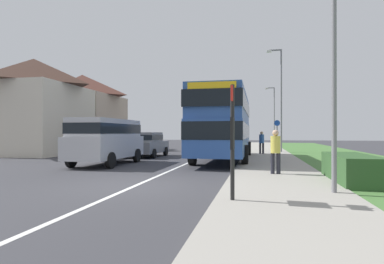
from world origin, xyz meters
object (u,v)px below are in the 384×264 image
at_px(parked_car_grey, 146,143).
at_px(cycle_route_sign, 277,135).
at_px(double_decker_bus, 224,123).
at_px(street_lamp_far, 273,112).
at_px(bus_stop_sign, 232,134).
at_px(pedestrian_at_stop, 276,149).
at_px(pedestrian_walking_away, 262,141).
at_px(street_lamp_near, 329,41).
at_px(parked_van_silver, 107,138).
at_px(street_lamp_mid, 280,94).

xyz_separation_m(parked_car_grey, cycle_route_sign, (8.52, 5.00, 0.55)).
bearing_deg(double_decker_bus, street_lamp_far, 80.36).
relative_size(double_decker_bus, bus_stop_sign, 3.89).
bearing_deg(pedestrian_at_stop, cycle_route_sign, 86.41).
relative_size(pedestrian_walking_away, street_lamp_near, 0.26).
xyz_separation_m(bus_stop_sign, street_lamp_far, (2.41, 32.75, 2.55)).
xyz_separation_m(pedestrian_at_stop, street_lamp_near, (1.08, -3.31, 2.82)).
xyz_separation_m(cycle_route_sign, street_lamp_near, (0.26, -16.33, 2.37)).
height_order(double_decker_bus, pedestrian_at_stop, double_decker_bus).
relative_size(parked_van_silver, bus_stop_sign, 1.91).
bearing_deg(pedestrian_at_stop, pedestrian_walking_away, 91.76).
bearing_deg(bus_stop_sign, double_decker_bus, 96.81).
relative_size(bus_stop_sign, cycle_route_sign, 1.03).
relative_size(parked_van_silver, street_lamp_near, 0.76).
xyz_separation_m(parked_van_silver, parked_car_grey, (0.16, 5.18, -0.44)).
relative_size(cycle_route_sign, street_lamp_mid, 0.32).
relative_size(pedestrian_at_stop, street_lamp_mid, 0.21).
distance_m(pedestrian_at_stop, cycle_route_sign, 13.05).
height_order(parked_van_silver, pedestrian_at_stop, parked_van_silver).
bearing_deg(street_lamp_mid, pedestrian_walking_away, -120.52).
xyz_separation_m(pedestrian_walking_away, street_lamp_far, (1.60, 17.05, 3.11)).
relative_size(parked_car_grey, street_lamp_near, 0.63).
bearing_deg(pedestrian_walking_away, double_decker_bus, -113.67).
bearing_deg(street_lamp_near, street_lamp_mid, 90.09).
relative_size(cycle_route_sign, street_lamp_near, 0.39).
bearing_deg(pedestrian_walking_away, street_lamp_mid, 59.48).
bearing_deg(pedestrian_at_stop, bus_stop_sign, -103.89).
height_order(pedestrian_walking_away, bus_stop_sign, bus_stop_sign).
distance_m(pedestrian_at_stop, street_lamp_near, 4.48).
relative_size(pedestrian_walking_away, street_lamp_mid, 0.21).
relative_size(pedestrian_walking_away, street_lamp_far, 0.24).
distance_m(parked_van_silver, bus_stop_sign, 10.06).
xyz_separation_m(bus_stop_sign, street_lamp_mid, (2.20, 18.06, 2.98)).
bearing_deg(street_lamp_near, double_decker_bus, 110.27).
distance_m(parked_car_grey, bus_stop_sign, 14.28).
height_order(bus_stop_sign, street_lamp_mid, street_lamp_mid).
bearing_deg(parked_car_grey, pedestrian_at_stop, -46.12).
relative_size(pedestrian_walking_away, cycle_route_sign, 0.66).
height_order(bus_stop_sign, street_lamp_near, street_lamp_near).
relative_size(parked_van_silver, street_lamp_far, 0.70).
relative_size(parked_car_grey, street_lamp_mid, 0.52).
relative_size(parked_van_silver, pedestrian_at_stop, 2.97).
bearing_deg(double_decker_bus, street_lamp_mid, 63.98).
xyz_separation_m(parked_van_silver, pedestrian_walking_away, (7.53, 8.22, -0.35)).
height_order(bus_stop_sign, cycle_route_sign, bus_stop_sign).
xyz_separation_m(parked_van_silver, street_lamp_far, (9.13, 25.27, 2.77)).
height_order(pedestrian_at_stop, street_lamp_near, street_lamp_near).
distance_m(double_decker_bus, street_lamp_near, 10.32).
xyz_separation_m(bus_stop_sign, cycle_route_sign, (1.97, 17.67, -0.11)).
height_order(pedestrian_at_stop, bus_stop_sign, bus_stop_sign).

